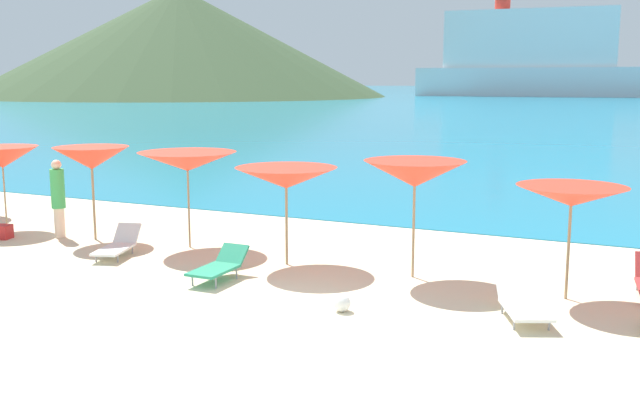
{
  "coord_description": "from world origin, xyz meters",
  "views": [
    {
      "loc": [
        5.45,
        -9.62,
        3.81
      ],
      "look_at": [
        -1.2,
        4.61,
        1.2
      ],
      "focal_mm": 40.65,
      "sensor_mm": 36.0,
      "label": 1
    }
  ],
  "objects_px": {
    "umbrella_2": "(91,158)",
    "lounge_chair_6": "(219,265)",
    "umbrella_6": "(571,196)",
    "umbrella_4": "(286,178)",
    "beach_ball": "(342,303)",
    "lounge_chair_4": "(118,244)",
    "umbrella_3": "(187,162)",
    "cooler_box": "(0,232)",
    "beachgoer_1": "(58,196)",
    "lounge_chair_0": "(522,301)",
    "umbrella_1": "(2,157)",
    "cruise_ship": "(528,58)",
    "umbrella_5": "(415,174)"
  },
  "relations": [
    {
      "from": "umbrella_1",
      "to": "umbrella_2",
      "type": "height_order",
      "value": "umbrella_2"
    },
    {
      "from": "umbrella_6",
      "to": "lounge_chair_6",
      "type": "xyz_separation_m",
      "value": [
        -6.19,
        -1.57,
        -1.54
      ]
    },
    {
      "from": "beach_ball",
      "to": "cruise_ship",
      "type": "relative_size",
      "value": 0.01
    },
    {
      "from": "umbrella_5",
      "to": "lounge_chair_6",
      "type": "height_order",
      "value": "umbrella_5"
    },
    {
      "from": "umbrella_4",
      "to": "cruise_ship",
      "type": "relative_size",
      "value": 0.04
    },
    {
      "from": "lounge_chair_4",
      "to": "beachgoer_1",
      "type": "relative_size",
      "value": 0.85
    },
    {
      "from": "lounge_chair_6",
      "to": "cooler_box",
      "type": "relative_size",
      "value": 2.84
    },
    {
      "from": "lounge_chair_4",
      "to": "beachgoer_1",
      "type": "xyz_separation_m",
      "value": [
        -2.55,
        0.88,
        0.77
      ]
    },
    {
      "from": "umbrella_6",
      "to": "beach_ball",
      "type": "relative_size",
      "value": 6.87
    },
    {
      "from": "umbrella_1",
      "to": "beach_ball",
      "type": "bearing_deg",
      "value": -13.53
    },
    {
      "from": "lounge_chair_0",
      "to": "umbrella_1",
      "type": "bearing_deg",
      "value": 149.24
    },
    {
      "from": "umbrella_1",
      "to": "cruise_ship",
      "type": "relative_size",
      "value": 0.04
    },
    {
      "from": "lounge_chair_4",
      "to": "umbrella_3",
      "type": "bearing_deg",
      "value": 37.98
    },
    {
      "from": "umbrella_6",
      "to": "lounge_chair_6",
      "type": "height_order",
      "value": "umbrella_6"
    },
    {
      "from": "lounge_chair_0",
      "to": "beachgoer_1",
      "type": "xyz_separation_m",
      "value": [
        -11.29,
        1.41,
        0.75
      ]
    },
    {
      "from": "beachgoer_1",
      "to": "lounge_chair_4",
      "type": "bearing_deg",
      "value": 109.08
    },
    {
      "from": "umbrella_4",
      "to": "beach_ball",
      "type": "height_order",
      "value": "umbrella_4"
    },
    {
      "from": "umbrella_2",
      "to": "umbrella_5",
      "type": "xyz_separation_m",
      "value": [
        8.0,
        0.0,
        0.06
      ]
    },
    {
      "from": "lounge_chair_4",
      "to": "umbrella_1",
      "type": "bearing_deg",
      "value": 150.03
    },
    {
      "from": "umbrella_4",
      "to": "umbrella_5",
      "type": "relative_size",
      "value": 0.97
    },
    {
      "from": "lounge_chair_0",
      "to": "lounge_chair_4",
      "type": "height_order",
      "value": "lounge_chair_0"
    },
    {
      "from": "umbrella_1",
      "to": "umbrella_4",
      "type": "height_order",
      "value": "umbrella_1"
    },
    {
      "from": "umbrella_6",
      "to": "beachgoer_1",
      "type": "bearing_deg",
      "value": 179.77
    },
    {
      "from": "umbrella_6",
      "to": "beach_ball",
      "type": "height_order",
      "value": "umbrella_6"
    },
    {
      "from": "lounge_chair_6",
      "to": "beachgoer_1",
      "type": "relative_size",
      "value": 0.74
    },
    {
      "from": "umbrella_2",
      "to": "beach_ball",
      "type": "relative_size",
      "value": 7.66
    },
    {
      "from": "umbrella_4",
      "to": "umbrella_6",
      "type": "bearing_deg",
      "value": -0.68
    },
    {
      "from": "cruise_ship",
      "to": "lounge_chair_6",
      "type": "bearing_deg",
      "value": -86.84
    },
    {
      "from": "lounge_chair_6",
      "to": "beachgoer_1",
      "type": "height_order",
      "value": "beachgoer_1"
    },
    {
      "from": "umbrella_5",
      "to": "lounge_chair_4",
      "type": "distance_m",
      "value": 6.72
    },
    {
      "from": "umbrella_6",
      "to": "lounge_chair_6",
      "type": "relative_size",
      "value": 1.42
    },
    {
      "from": "umbrella_1",
      "to": "umbrella_2",
      "type": "distance_m",
      "value": 2.93
    },
    {
      "from": "lounge_chair_0",
      "to": "cooler_box",
      "type": "height_order",
      "value": "lounge_chair_0"
    },
    {
      "from": "umbrella_4",
      "to": "lounge_chair_4",
      "type": "xyz_separation_m",
      "value": [
        -3.7,
        -0.9,
        -1.57
      ]
    },
    {
      "from": "umbrella_5",
      "to": "lounge_chair_0",
      "type": "distance_m",
      "value": 3.35
    },
    {
      "from": "cruise_ship",
      "to": "beach_ball",
      "type": "bearing_deg",
      "value": -85.89
    },
    {
      "from": "umbrella_1",
      "to": "lounge_chair_6",
      "type": "xyz_separation_m",
      "value": [
        7.62,
        -1.78,
        -1.57
      ]
    },
    {
      "from": "umbrella_5",
      "to": "umbrella_3",
      "type": "bearing_deg",
      "value": 177.04
    },
    {
      "from": "umbrella_5",
      "to": "cruise_ship",
      "type": "relative_size",
      "value": 0.04
    },
    {
      "from": "umbrella_3",
      "to": "umbrella_5",
      "type": "height_order",
      "value": "umbrella_5"
    },
    {
      "from": "umbrella_1",
      "to": "umbrella_6",
      "type": "bearing_deg",
      "value": -0.87
    },
    {
      "from": "umbrella_4",
      "to": "cooler_box",
      "type": "relative_size",
      "value": 4.45
    },
    {
      "from": "beach_ball",
      "to": "cooler_box",
      "type": "distance_m",
      "value": 9.88
    },
    {
      "from": "umbrella_3",
      "to": "cooler_box",
      "type": "xyz_separation_m",
      "value": [
        -4.7,
        -1.2,
        -1.81
      ]
    },
    {
      "from": "umbrella_2",
      "to": "cruise_ship",
      "type": "distance_m",
      "value": 164.75
    },
    {
      "from": "umbrella_2",
      "to": "beachgoer_1",
      "type": "relative_size",
      "value": 1.18
    },
    {
      "from": "umbrella_1",
      "to": "beachgoer_1",
      "type": "bearing_deg",
      "value": -4.67
    },
    {
      "from": "umbrella_2",
      "to": "lounge_chair_6",
      "type": "distance_m",
      "value": 5.3
    },
    {
      "from": "umbrella_6",
      "to": "beachgoer_1",
      "type": "distance_m",
      "value": 11.85
    },
    {
      "from": "umbrella_3",
      "to": "umbrella_5",
      "type": "bearing_deg",
      "value": -2.96
    }
  ]
}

